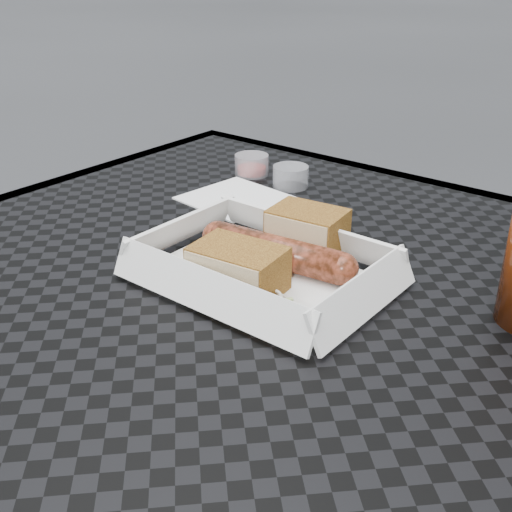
{
  "coord_description": "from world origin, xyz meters",
  "views": [
    {
      "loc": [
        0.39,
        -0.46,
        1.05
      ],
      "look_at": [
        0.03,
        -0.01,
        0.78
      ],
      "focal_mm": 45.0,
      "sensor_mm": 36.0,
      "label": 1
    }
  ],
  "objects": [
    {
      "name": "patio_table",
      "position": [
        0.0,
        0.0,
        0.67
      ],
      "size": [
        0.8,
        0.8,
        0.74
      ],
      "color": "black",
      "rests_on": "ground"
    },
    {
      "name": "condiment_cup_empty",
      "position": [
        -0.11,
        0.24,
        0.76
      ],
      "size": [
        0.05,
        0.05,
        0.03
      ],
      "primitive_type": "cylinder",
      "color": "silver",
      "rests_on": "patio_table"
    },
    {
      "name": "bread_near",
      "position": [
        0.04,
        0.07,
        0.77
      ],
      "size": [
        0.08,
        0.06,
        0.05
      ],
      "primitive_type": "cube",
      "rotation": [
        0.0,
        0.0,
        0.12
      ],
      "color": "brown",
      "rests_on": "food_tray"
    },
    {
      "name": "napkin",
      "position": [
        -0.14,
        0.16,
        0.75
      ],
      "size": [
        0.13,
        0.13,
        0.0
      ],
      "primitive_type": "cube",
      "rotation": [
        0.0,
        0.0,
        -0.11
      ],
      "color": "white",
      "rests_on": "patio_table"
    },
    {
      "name": "bread_far",
      "position": [
        0.03,
        -0.04,
        0.77
      ],
      "size": [
        0.09,
        0.07,
        0.04
      ],
      "primitive_type": "cube",
      "rotation": [
        0.0,
        0.0,
        0.12
      ],
      "color": "brown",
      "rests_on": "food_tray"
    },
    {
      "name": "food_tray",
      "position": [
        0.03,
        -0.0,
        0.75
      ],
      "size": [
        0.22,
        0.15,
        0.0
      ],
      "primitive_type": "cube",
      "color": "white",
      "rests_on": "patio_table"
    },
    {
      "name": "veg_garnish",
      "position": [
        0.08,
        -0.05,
        0.75
      ],
      "size": [
        0.03,
        0.03,
        0.0
      ],
      "color": "#D94409",
      "rests_on": "food_tray"
    },
    {
      "name": "condiment_cup_sauce",
      "position": [
        -0.18,
        0.25,
        0.76
      ],
      "size": [
        0.05,
        0.05,
        0.03
      ],
      "primitive_type": "cylinder",
      "color": "maroon",
      "rests_on": "patio_table"
    },
    {
      "name": "bratwurst",
      "position": [
        0.03,
        0.03,
        0.77
      ],
      "size": [
        0.18,
        0.05,
        0.03
      ],
      "rotation": [
        0.0,
        0.0,
        0.12
      ],
      "color": "maroon",
      "rests_on": "food_tray"
    }
  ]
}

